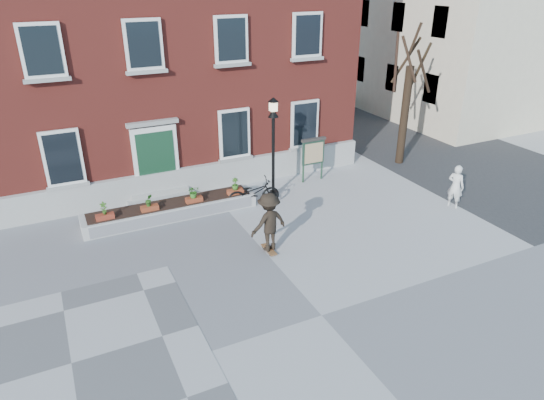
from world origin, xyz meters
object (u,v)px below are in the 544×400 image
skateboarder (269,222)px  bicycle (253,193)px  parked_car (330,100)px  lamp_post (273,134)px  bystander (456,186)px  notice_board (313,152)px

skateboarder → bicycle: bearing=74.6°
bicycle → skateboarder: 3.40m
parked_car → lamp_post: 13.89m
bystander → notice_board: 5.72m
bystander → lamp_post: size_ratio=0.42×
parked_car → lamp_post: size_ratio=0.97×
lamp_post → skateboarder: bearing=-117.7°
lamp_post → parked_car: bearing=48.8°
bicycle → parked_car: size_ratio=0.53×
bicycle → bystander: bearing=-108.6°
bystander → skateboarder: skateboarder is taller
parked_car → notice_board: bearing=-107.1°
bicycle → parked_car: parked_car is taller
bystander → notice_board: (-3.50, 4.50, 0.43)m
bicycle → lamp_post: lamp_post is taller
bicycle → parked_car: bearing=-35.3°
bicycle → skateboarder: size_ratio=1.02×
bicycle → parked_car: (10.11, 10.84, 0.10)m
bicycle → notice_board: size_ratio=1.09×
bicycle → skateboarder: skateboarder is taller
bystander → skateboarder: 7.65m
bystander → skateboarder: bearing=67.6°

